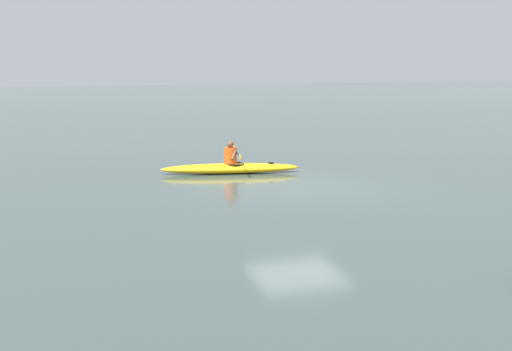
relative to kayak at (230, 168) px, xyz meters
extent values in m
plane|color=#384742|center=(-1.19, 2.70, -0.16)|extent=(160.00, 160.00, 0.00)
ellipsoid|color=#EAB214|center=(0.00, 0.00, 0.00)|extent=(4.28, 1.40, 0.31)
torus|color=black|center=(-0.15, 0.03, 0.13)|extent=(0.67, 0.67, 0.04)
cylinder|color=black|center=(-1.25, 0.23, 0.14)|extent=(0.18, 0.18, 0.02)
cylinder|color=#E04C14|center=(-0.01, 0.00, 0.40)|extent=(0.39, 0.39, 0.48)
sphere|color=brown|center=(-0.01, 0.00, 0.75)|extent=(0.21, 0.21, 0.21)
cylinder|color=black|center=(-0.21, 0.04, 0.49)|extent=(0.39, 1.92, 0.03)
ellipsoid|color=gold|center=(-0.38, -0.92, 0.49)|extent=(0.11, 0.40, 0.17)
ellipsoid|color=gold|center=(-0.03, 1.00, 0.49)|extent=(0.11, 0.40, 0.17)
cylinder|color=brown|center=(-0.14, -0.27, 0.45)|extent=(0.20, 0.30, 0.34)
cylinder|color=brown|center=(-0.03, 0.31, 0.45)|extent=(0.24, 0.26, 0.34)
camera|label=1|loc=(4.90, 18.19, 3.20)|focal=43.74mm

